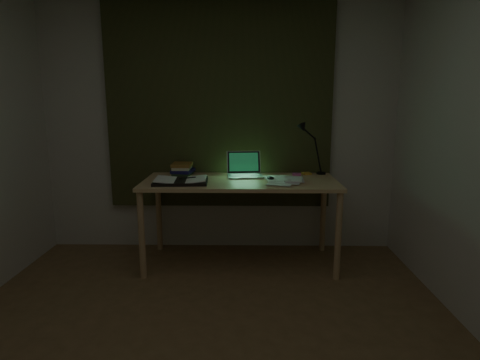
% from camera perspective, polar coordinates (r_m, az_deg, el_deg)
% --- Properties ---
extents(wall_back, '(3.50, 0.00, 2.50)m').
position_cam_1_polar(wall_back, '(4.03, -2.91, 7.64)').
color(wall_back, silver).
rests_on(wall_back, ground).
extents(curtain, '(2.20, 0.06, 2.00)m').
position_cam_1_polar(curtain, '(3.99, -2.97, 10.47)').
color(curtain, '#2F371B').
rests_on(curtain, wall_back).
extents(desk, '(1.75, 0.76, 0.80)m').
position_cam_1_polar(desk, '(3.72, 0.03, -6.01)').
color(desk, tan).
rests_on(desk, floor).
extents(laptop, '(0.36, 0.40, 0.23)m').
position_cam_1_polar(laptop, '(3.74, 0.74, 2.19)').
color(laptop, '#B1B1B5').
rests_on(laptop, desk).
extents(open_textbook, '(0.48, 0.36, 0.04)m').
position_cam_1_polar(open_textbook, '(3.53, -8.41, -0.09)').
color(open_textbook, white).
rests_on(open_textbook, desk).
extents(book_stack, '(0.21, 0.24, 0.12)m').
position_cam_1_polar(book_stack, '(3.91, -8.13, 1.59)').
color(book_stack, white).
rests_on(book_stack, desk).
extents(loose_papers, '(0.35, 0.37, 0.02)m').
position_cam_1_polar(loose_papers, '(3.59, 6.74, -0.02)').
color(loose_papers, white).
rests_on(loose_papers, desk).
extents(mouse, '(0.08, 0.10, 0.03)m').
position_cam_1_polar(mouse, '(3.63, 4.35, 0.25)').
color(mouse, black).
rests_on(mouse, desk).
extents(sticky_yellow, '(0.10, 0.10, 0.02)m').
position_cam_1_polar(sticky_yellow, '(3.95, 9.44, 0.93)').
color(sticky_yellow, gold).
rests_on(sticky_yellow, desk).
extents(sticky_pink, '(0.09, 0.09, 0.02)m').
position_cam_1_polar(sticky_pink, '(3.89, 8.07, 0.81)').
color(sticky_pink, '#E258A9').
rests_on(sticky_pink, desk).
extents(desk_lamp, '(0.37, 0.31, 0.48)m').
position_cam_1_polar(desk_lamp, '(3.96, 11.58, 4.26)').
color(desk_lamp, black).
rests_on(desk_lamp, desk).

